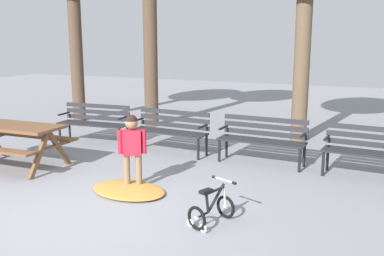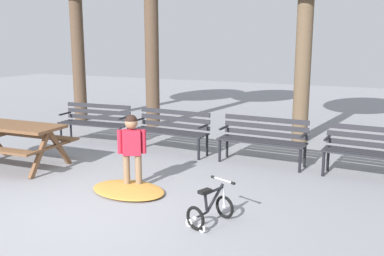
% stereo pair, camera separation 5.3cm
% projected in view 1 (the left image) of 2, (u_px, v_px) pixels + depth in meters
% --- Properties ---
extents(ground, '(36.00, 36.00, 0.00)m').
position_uv_depth(ground, '(78.00, 216.00, 5.63)').
color(ground, gray).
extents(picnic_table, '(1.85, 1.41, 0.79)m').
position_uv_depth(picnic_table, '(14.00, 134.00, 7.74)').
color(picnic_table, brown).
rests_on(picnic_table, ground).
extents(park_bench_far_left, '(1.63, 0.58, 0.85)m').
position_uv_depth(park_bench_far_left, '(95.00, 120.00, 9.56)').
color(park_bench_far_left, '#232328').
rests_on(park_bench_far_left, ground).
extents(park_bench_left, '(1.62, 0.54, 0.85)m').
position_uv_depth(park_bench_left, '(171.00, 128.00, 8.74)').
color(park_bench_left, '#232328').
rests_on(park_bench_left, ground).
extents(park_bench_right, '(1.61, 0.51, 0.85)m').
position_uv_depth(park_bench_right, '(263.00, 136.00, 7.96)').
color(park_bench_right, '#232328').
rests_on(park_bench_right, ground).
extents(park_bench_far_right, '(1.63, 0.56, 0.85)m').
position_uv_depth(park_bench_far_right, '(374.00, 148.00, 7.08)').
color(park_bench_far_right, '#232328').
rests_on(park_bench_far_right, ground).
extents(child_standing, '(0.39, 0.27, 1.15)m').
position_uv_depth(child_standing, '(132.00, 145.00, 6.59)').
color(child_standing, '#7F664C').
rests_on(child_standing, ground).
extents(kids_bicycle, '(0.52, 0.63, 0.54)m').
position_uv_depth(kids_bicycle, '(211.00, 209.00, 5.37)').
color(kids_bicycle, black).
rests_on(kids_bicycle, ground).
extents(leaf_pile, '(1.30, 1.00, 0.07)m').
position_uv_depth(leaf_pile, '(129.00, 190.00, 6.53)').
color(leaf_pile, '#C68438').
rests_on(leaf_pile, ground).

